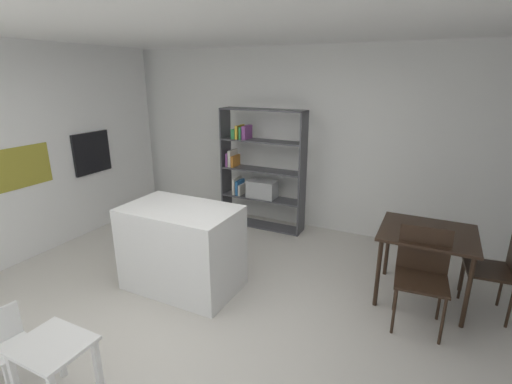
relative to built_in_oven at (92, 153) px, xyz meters
The scene contains 12 objects.
ground_plane 3.16m from the built_in_oven, 24.61° to the right, with size 9.40×9.40×0.00m, color beige.
ceiling_slab 3.31m from the built_in_oven, 24.61° to the right, with size 6.83×5.56×0.06m.
back_partition 3.08m from the built_in_oven, 29.76° to the left, with size 6.83×0.06×2.68m, color white.
cabinet_niche_splashback 1.29m from the built_in_oven, 90.73° to the right, with size 0.01×1.25×0.51m.
built_in_oven is the anchor object (origin of this frame).
kitchen_island 2.42m from the built_in_oven, 20.02° to the right, with size 1.22×0.76×0.93m, color white.
open_bookshelf 2.46m from the built_in_oven, 28.48° to the left, with size 1.29×0.30×1.80m.
child_table 3.48m from the built_in_oven, 46.63° to the right, with size 0.50×0.42×0.51m.
child_chair_left 3.15m from the built_in_oven, 54.15° to the right, with size 0.31×0.31×0.58m.
dining_table 4.60m from the built_in_oven, ahead, with size 0.91×0.82×0.77m.
dining_chair_near 4.61m from the built_in_oven, ahead, with size 0.49×0.47×0.94m.
dining_chair_window_side 5.28m from the built_in_oven, ahead, with size 0.46×0.47×0.91m.
Camera 1 is at (1.87, -2.52, 2.29)m, focal length 26.09 mm.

